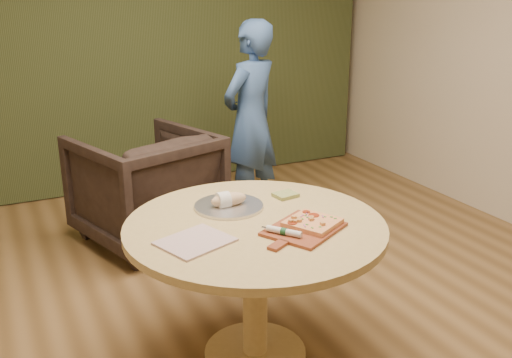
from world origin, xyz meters
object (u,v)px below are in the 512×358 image
Objects in this scene: pedestal_table at (255,249)px; armchair at (146,181)px; cutlery_roll at (284,231)px; bread_roll at (227,200)px; flatbread_pizza at (312,222)px; serving_tray at (229,206)px; pizza_paddle at (303,230)px; person_standing at (251,120)px.

armchair is at bearing 93.26° from pedestal_table.
armchair reaches higher than cutlery_roll.
pedestal_table is 1.68m from armchair.
pedestal_table is 0.31m from bread_roll.
flatbread_pizza is 0.84× the size of serving_tray.
bread_roll is at bearing 74.38° from armchair.
cutlery_roll is at bearing 162.77° from pizza_paddle.
armchair reaches higher than flatbread_pizza.
person_standing reaches higher than flatbread_pizza.
cutlery_roll reaches higher than pedestal_table.
bread_roll reaches higher than pizza_paddle.
armchair is (-0.25, 1.86, -0.30)m from pizza_paddle.
cutlery_roll is 0.89× the size of bread_roll.
cutlery_roll is 0.46m from serving_tray.
pedestal_table is 4.25× the size of flatbread_pizza.
serving_tray is 1.84× the size of bread_roll.
flatbread_pizza is at bearing 46.70° from person_standing.
flatbread_pizza reaches higher than serving_tray.
pedestal_table is 7.37× the size of cutlery_roll.
pedestal_table is 2.70× the size of pizza_paddle.
armchair is at bearing 57.18° from cutlery_roll.
armchair reaches higher than serving_tray.
pizza_paddle is 1.58× the size of flatbread_pizza.
flatbread_pizza is at bearing -58.50° from serving_tray.
armchair is (-0.31, 1.84, -0.32)m from flatbread_pizza.
pizza_paddle is at bearing 45.29° from person_standing.
pedestal_table is 0.32m from flatbread_pizza.
serving_tray is (-0.19, 0.43, -0.00)m from pizza_paddle.
pizza_paddle is at bearing -66.12° from serving_tray.
person_standing is at bearing 72.49° from flatbread_pizza.
pizza_paddle is 1.32× the size of serving_tray.
serving_tray is at bearing 85.49° from pizza_paddle.
person_standing is (0.89, 1.59, 0.00)m from bread_roll.
cutlery_roll is 1.91m from armchair.
flatbread_pizza is 1.73× the size of cutlery_roll.
bread_roll is (-0.01, 0.00, 0.04)m from serving_tray.
armchair is (-0.14, 1.88, -0.32)m from cutlery_roll.
pedestal_table is at bearing -79.77° from bread_roll.
flatbread_pizza is (0.22, -0.17, 0.17)m from pedestal_table.
flatbread_pizza reaches higher than pizza_paddle.
person_standing is (0.85, 1.83, 0.19)m from pedestal_table.
cutlery_roll is at bearing -79.25° from bread_roll.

